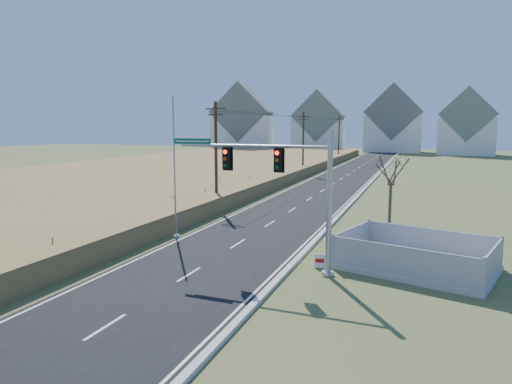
{
  "coord_description": "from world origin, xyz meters",
  "views": [
    {
      "loc": [
        9.98,
        -20.2,
        6.89
      ],
      "look_at": [
        1.61,
        2.7,
        3.4
      ],
      "focal_mm": 32.0,
      "sensor_mm": 36.0,
      "label": 1
    }
  ],
  "objects_px": {
    "open_sign": "(320,261)",
    "flagpole": "(175,182)",
    "bare_tree": "(392,168)",
    "traffic_signal_mast": "(291,185)",
    "fence_enclosure": "(415,263)"
  },
  "relations": [
    {
      "from": "open_sign",
      "to": "flagpole",
      "type": "relative_size",
      "value": 0.08
    },
    {
      "from": "flagpole",
      "to": "bare_tree",
      "type": "xyz_separation_m",
      "value": [
        12.68,
        2.07,
        1.08
      ]
    },
    {
      "from": "bare_tree",
      "to": "traffic_signal_mast",
      "type": "bearing_deg",
      "value": -124.6
    },
    {
      "from": "fence_enclosure",
      "to": "open_sign",
      "type": "distance_m",
      "value": 4.66
    },
    {
      "from": "traffic_signal_mast",
      "to": "fence_enclosure",
      "type": "relative_size",
      "value": 1.04
    },
    {
      "from": "fence_enclosure",
      "to": "flagpole",
      "type": "relative_size",
      "value": 0.92
    },
    {
      "from": "traffic_signal_mast",
      "to": "flagpole",
      "type": "height_order",
      "value": "flagpole"
    },
    {
      "from": "fence_enclosure",
      "to": "open_sign",
      "type": "height_order",
      "value": "fence_enclosure"
    },
    {
      "from": "flagpole",
      "to": "bare_tree",
      "type": "height_order",
      "value": "flagpole"
    },
    {
      "from": "open_sign",
      "to": "flagpole",
      "type": "distance_m",
      "value": 10.69
    },
    {
      "from": "traffic_signal_mast",
      "to": "bare_tree",
      "type": "distance_m",
      "value": 7.32
    },
    {
      "from": "open_sign",
      "to": "bare_tree",
      "type": "height_order",
      "value": "bare_tree"
    },
    {
      "from": "traffic_signal_mast",
      "to": "flagpole",
      "type": "bearing_deg",
      "value": 157.4
    },
    {
      "from": "fence_enclosure",
      "to": "open_sign",
      "type": "xyz_separation_m",
      "value": [
        -4.44,
        -1.41,
        0.05
      ]
    },
    {
      "from": "traffic_signal_mast",
      "to": "flagpole",
      "type": "distance_m",
      "value": 9.43
    }
  ]
}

